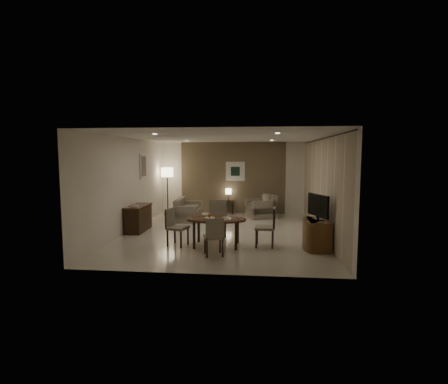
# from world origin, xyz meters

# --- Properties ---
(room_shell) EXTENTS (5.50, 7.00, 2.70)m
(room_shell) POSITION_xyz_m (0.00, 0.40, 1.35)
(room_shell) COLOR beige
(room_shell) RESTS_ON ground
(taupe_accent) EXTENTS (3.96, 0.03, 2.70)m
(taupe_accent) POSITION_xyz_m (0.00, 3.48, 1.35)
(taupe_accent) COLOR brown
(taupe_accent) RESTS_ON wall_back
(curtain_wall) EXTENTS (0.08, 6.70, 2.58)m
(curtain_wall) POSITION_xyz_m (2.68, 0.00, 1.32)
(curtain_wall) COLOR beige
(curtain_wall) RESTS_ON wall_right
(curtain_rod) EXTENTS (0.03, 6.80, 0.03)m
(curtain_rod) POSITION_xyz_m (2.68, 0.00, 2.64)
(curtain_rod) COLOR black
(curtain_rod) RESTS_ON wall_right
(art_back_frame) EXTENTS (0.72, 0.03, 0.72)m
(art_back_frame) POSITION_xyz_m (0.10, 3.46, 1.60)
(art_back_frame) COLOR silver
(art_back_frame) RESTS_ON wall_back
(art_back_canvas) EXTENTS (0.34, 0.01, 0.34)m
(art_back_canvas) POSITION_xyz_m (0.10, 3.44, 1.60)
(art_back_canvas) COLOR black
(art_back_canvas) RESTS_ON wall_back
(art_left_frame) EXTENTS (0.03, 0.60, 0.80)m
(art_left_frame) POSITION_xyz_m (-2.72, 1.20, 1.85)
(art_left_frame) COLOR silver
(art_left_frame) RESTS_ON wall_left
(art_left_canvas) EXTENTS (0.01, 0.46, 0.64)m
(art_left_canvas) POSITION_xyz_m (-2.71, 1.20, 1.85)
(art_left_canvas) COLOR gray
(art_left_canvas) RESTS_ON wall_left
(downlight_nl) EXTENTS (0.10, 0.10, 0.01)m
(downlight_nl) POSITION_xyz_m (-1.40, -1.80, 2.69)
(downlight_nl) COLOR white
(downlight_nl) RESTS_ON ceiling
(downlight_nr) EXTENTS (0.10, 0.10, 0.01)m
(downlight_nr) POSITION_xyz_m (1.40, -1.80, 2.69)
(downlight_nr) COLOR white
(downlight_nr) RESTS_ON ceiling
(downlight_fl) EXTENTS (0.10, 0.10, 0.01)m
(downlight_fl) POSITION_xyz_m (-1.40, 1.80, 2.69)
(downlight_fl) COLOR white
(downlight_fl) RESTS_ON ceiling
(downlight_fr) EXTENTS (0.10, 0.10, 0.01)m
(downlight_fr) POSITION_xyz_m (1.40, 1.80, 2.69)
(downlight_fr) COLOR white
(downlight_fr) RESTS_ON ceiling
(console_desk) EXTENTS (0.48, 1.20, 0.75)m
(console_desk) POSITION_xyz_m (-2.49, 0.00, 0.38)
(console_desk) COLOR #4D2F18
(console_desk) RESTS_ON floor
(telephone) EXTENTS (0.20, 0.14, 0.09)m
(telephone) POSITION_xyz_m (-2.49, -0.30, 0.80)
(telephone) COLOR white
(telephone) RESTS_ON console_desk
(tv_cabinet) EXTENTS (0.48, 0.90, 0.70)m
(tv_cabinet) POSITION_xyz_m (2.40, -1.50, 0.35)
(tv_cabinet) COLOR brown
(tv_cabinet) RESTS_ON floor
(flat_tv) EXTENTS (0.36, 0.85, 0.60)m
(flat_tv) POSITION_xyz_m (2.38, -1.50, 1.02)
(flat_tv) COLOR black
(flat_tv) RESTS_ON tv_cabinet
(dining_table) EXTENTS (1.44, 0.90, 0.68)m
(dining_table) POSITION_xyz_m (-0.01, -1.46, 0.34)
(dining_table) COLOR #4D2F18
(dining_table) RESTS_ON floor
(chair_near) EXTENTS (0.52, 0.52, 0.86)m
(chair_near) POSITION_xyz_m (0.02, -2.27, 0.43)
(chair_near) COLOR gray
(chair_near) RESTS_ON floor
(chair_far) EXTENTS (0.53, 0.53, 1.03)m
(chair_far) POSITION_xyz_m (-0.11, -0.77, 0.51)
(chair_far) COLOR gray
(chair_far) RESTS_ON floor
(chair_left) EXTENTS (0.54, 0.54, 0.91)m
(chair_left) POSITION_xyz_m (-0.96, -1.54, 0.46)
(chair_left) COLOR gray
(chair_left) RESTS_ON floor
(chair_right) EXTENTS (0.49, 0.49, 0.95)m
(chair_right) POSITION_xyz_m (1.15, -1.40, 0.48)
(chair_right) COLOR gray
(chair_right) RESTS_ON floor
(plate_a) EXTENTS (0.26, 0.26, 0.02)m
(plate_a) POSITION_xyz_m (-0.19, -1.41, 0.68)
(plate_a) COLOR white
(plate_a) RESTS_ON dining_table
(plate_b) EXTENTS (0.26, 0.26, 0.02)m
(plate_b) POSITION_xyz_m (0.21, -1.51, 0.68)
(plate_b) COLOR white
(plate_b) RESTS_ON dining_table
(fruit_apple) EXTENTS (0.09, 0.09, 0.09)m
(fruit_apple) POSITION_xyz_m (-0.19, -1.41, 0.74)
(fruit_apple) COLOR #994611
(fruit_apple) RESTS_ON plate_a
(napkin) EXTENTS (0.12, 0.08, 0.03)m
(napkin) POSITION_xyz_m (0.21, -1.51, 0.71)
(napkin) COLOR white
(napkin) RESTS_ON plate_b
(round_rug) EXTENTS (1.10, 1.10, 0.01)m
(round_rug) POSITION_xyz_m (-0.14, 2.04, 0.01)
(round_rug) COLOR #3C3222
(round_rug) RESTS_ON floor
(sofa) EXTENTS (1.56, 0.83, 0.72)m
(sofa) POSITION_xyz_m (-1.41, 1.94, 0.36)
(sofa) COLOR gray
(sofa) RESTS_ON floor
(armchair) EXTENTS (1.16, 1.19, 0.82)m
(armchair) POSITION_xyz_m (1.07, 2.57, 0.41)
(armchair) COLOR gray
(armchair) RESTS_ON floor
(side_table) EXTENTS (0.40, 0.40, 0.50)m
(side_table) POSITION_xyz_m (-0.14, 3.25, 0.25)
(side_table) COLOR #301F10
(side_table) RESTS_ON floor
(table_lamp) EXTENTS (0.22, 0.22, 0.50)m
(table_lamp) POSITION_xyz_m (-0.14, 3.25, 0.75)
(table_lamp) COLOR #FFEAC1
(table_lamp) RESTS_ON side_table
(floor_lamp) EXTENTS (0.44, 0.44, 1.75)m
(floor_lamp) POSITION_xyz_m (-2.40, 2.94, 0.87)
(floor_lamp) COLOR #FFE5B7
(floor_lamp) RESTS_ON floor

